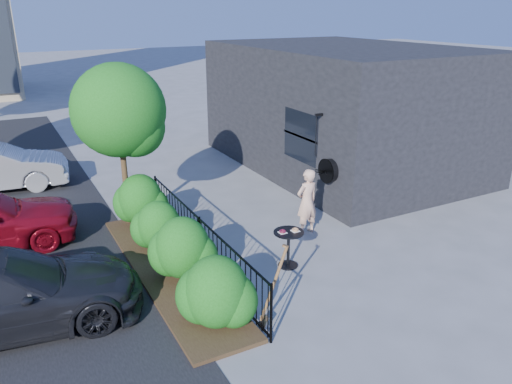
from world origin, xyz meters
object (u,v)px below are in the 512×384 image
woman (307,202)px  shovel (272,292)px  patio_tree (122,116)px  cafe_table (289,242)px

woman → shovel: (-2.61, -2.88, -0.14)m
shovel → patio_tree: bearing=100.3°
cafe_table → woman: (1.25, 1.21, 0.26)m
cafe_table → woman: size_ratio=0.53×
patio_tree → shovel: 5.83m
patio_tree → woman: size_ratio=2.43×
woman → shovel: bearing=40.4°
patio_tree → cafe_table: 4.90m
patio_tree → cafe_table: (2.33, -3.69, -2.21)m
cafe_table → shovel: bearing=-129.2°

